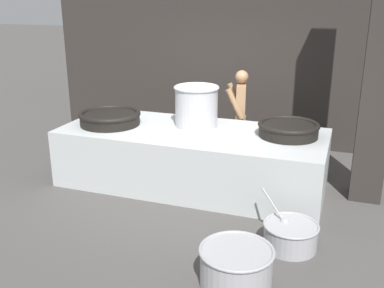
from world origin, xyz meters
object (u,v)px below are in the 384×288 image
object	(u,v)px
giant_wok_near	(110,118)
prep_bowl_vegetables	(290,234)
cook	(240,113)
prep_bowl_meat	(236,266)
giant_wok_far	(288,129)
stock_pot	(196,105)

from	to	relation	value
giant_wok_near	prep_bowl_vegetables	distance (m)	3.32
cook	prep_bowl_vegetables	xyz separation A→B (m)	(1.25, -2.60, -0.69)
giant_wok_near	prep_bowl_meat	xyz separation A→B (m)	(2.57, -2.13, -0.74)
prep_bowl_vegetables	prep_bowl_meat	size ratio (longest dim) A/B	0.97
giant_wok_near	giant_wok_far	size ratio (longest dim) A/B	1.10
giant_wok_near	cook	distance (m)	2.21
prep_bowl_vegetables	prep_bowl_meat	bearing A→B (deg)	-114.33
stock_pot	cook	world-z (taller)	cook
stock_pot	cook	distance (m)	1.14
giant_wok_near	stock_pot	bearing A→B (deg)	16.16
giant_wok_far	cook	world-z (taller)	cook
giant_wok_near	prep_bowl_meat	distance (m)	3.42
giant_wok_far	prep_bowl_meat	distance (m)	2.56
giant_wok_far	cook	xyz separation A→B (m)	(-0.96, 1.06, -0.11)
giant_wok_near	cook	world-z (taller)	cook
stock_pot	prep_bowl_meat	world-z (taller)	stock_pot
stock_pot	prep_bowl_meat	distance (m)	2.97
stock_pot	prep_bowl_meat	bearing A→B (deg)	-62.86
stock_pot	prep_bowl_vegetables	xyz separation A→B (m)	(1.69, -1.60, -1.01)
cook	prep_bowl_vegetables	world-z (taller)	cook
stock_pot	giant_wok_far	bearing A→B (deg)	-2.50
cook	prep_bowl_vegetables	distance (m)	2.97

